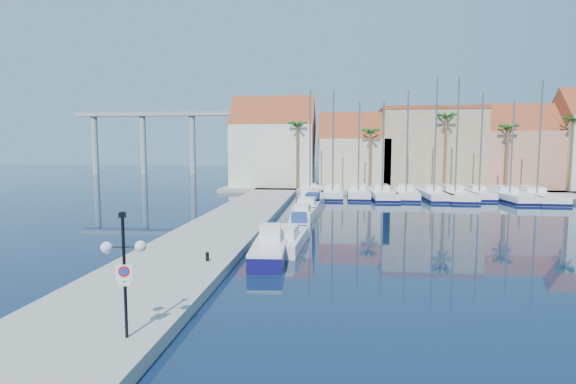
# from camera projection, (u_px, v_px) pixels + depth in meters

# --- Properties ---
(ground) EXTENTS (260.00, 260.00, 0.00)m
(ground) POSITION_uv_depth(u_px,v_px,m) (350.00, 283.00, 20.83)
(ground) COLOR black
(ground) RESTS_ON ground
(quay_west) EXTENTS (6.00, 77.00, 0.50)m
(quay_west) POSITION_uv_depth(u_px,v_px,m) (229.00, 225.00, 35.10)
(quay_west) COLOR gray
(quay_west) RESTS_ON ground
(shore_north) EXTENTS (54.00, 16.00, 0.50)m
(shore_north) POSITION_uv_depth(u_px,v_px,m) (407.00, 188.00, 67.27)
(shore_north) COLOR gray
(shore_north) RESTS_ON ground
(lamp_post) EXTENTS (1.29, 0.60, 3.89)m
(lamp_post) POSITION_uv_depth(u_px,v_px,m) (124.00, 256.00, 13.46)
(lamp_post) COLOR black
(lamp_post) RESTS_ON quay_west
(bollard) EXTENTS (0.18, 0.18, 0.46)m
(bollard) POSITION_uv_depth(u_px,v_px,m) (207.00, 257.00, 22.90)
(bollard) COLOR black
(bollard) RESTS_ON quay_west
(fishing_boat) EXTENTS (2.06, 5.42, 1.87)m
(fishing_boat) POSITION_uv_depth(u_px,v_px,m) (269.00, 250.00, 24.94)
(fishing_boat) COLOR #120D4E
(fishing_boat) RESTS_ON ground
(motorboat_west_0) EXTENTS (2.56, 6.92, 1.40)m
(motorboat_west_0) POSITION_uv_depth(u_px,v_px,m) (286.00, 239.00, 28.37)
(motorboat_west_0) COLOR white
(motorboat_west_0) RESTS_ON ground
(motorboat_west_1) EXTENTS (1.87, 5.14, 1.40)m
(motorboat_west_1) POSITION_uv_depth(u_px,v_px,m) (299.00, 224.00, 33.86)
(motorboat_west_1) COLOR white
(motorboat_west_1) RESTS_ON ground
(motorboat_west_2) EXTENTS (1.98, 5.11, 1.40)m
(motorboat_west_2) POSITION_uv_depth(u_px,v_px,m) (304.00, 214.00, 38.81)
(motorboat_west_2) COLOR white
(motorboat_west_2) RESTS_ON ground
(motorboat_west_3) EXTENTS (2.49, 7.10, 1.40)m
(motorboat_west_3) POSITION_uv_depth(u_px,v_px,m) (307.00, 206.00, 44.13)
(motorboat_west_3) COLOR white
(motorboat_west_3) RESTS_ON ground
(motorboat_west_4) EXTENTS (2.42, 6.23, 1.40)m
(motorboat_west_4) POSITION_uv_depth(u_px,v_px,m) (313.00, 201.00, 48.82)
(motorboat_west_4) COLOR white
(motorboat_west_4) RESTS_ON ground
(motorboat_west_5) EXTENTS (2.96, 7.61, 1.40)m
(motorboat_west_5) POSITION_uv_depth(u_px,v_px,m) (313.00, 196.00, 53.89)
(motorboat_west_5) COLOR white
(motorboat_west_5) RESTS_ON ground
(motorboat_west_6) EXTENTS (2.26, 6.96, 1.40)m
(motorboat_west_6) POSITION_uv_depth(u_px,v_px,m) (316.00, 192.00, 58.33)
(motorboat_west_6) COLOR white
(motorboat_west_6) RESTS_ON ground
(sailboat_0) EXTENTS (3.29, 9.67, 13.30)m
(sailboat_0) POSITION_uv_depth(u_px,v_px,m) (310.00, 192.00, 57.46)
(sailboat_0) COLOR white
(sailboat_0) RESTS_ON ground
(sailboat_1) EXTENTS (2.54, 9.04, 13.05)m
(sailboat_1) POSITION_uv_depth(u_px,v_px,m) (333.00, 193.00, 56.41)
(sailboat_1) COLOR white
(sailboat_1) RESTS_ON ground
(sailboat_2) EXTENTS (2.83, 10.18, 11.76)m
(sailboat_2) POSITION_uv_depth(u_px,v_px,m) (358.00, 193.00, 56.71)
(sailboat_2) COLOR white
(sailboat_2) RESTS_ON ground
(sailboat_3) EXTENTS (3.32, 10.95, 11.86)m
(sailboat_3) POSITION_uv_depth(u_px,v_px,m) (381.00, 193.00, 55.71)
(sailboat_3) COLOR white
(sailboat_3) RESTS_ON ground
(sailboat_4) EXTENTS (3.64, 10.64, 13.05)m
(sailboat_4) POSITION_uv_depth(u_px,v_px,m) (406.00, 193.00, 55.84)
(sailboat_4) COLOR white
(sailboat_4) RESTS_ON ground
(sailboat_5) EXTENTS (2.99, 10.45, 14.57)m
(sailboat_5) POSITION_uv_depth(u_px,v_px,m) (433.00, 194.00, 54.99)
(sailboat_5) COLOR white
(sailboat_5) RESTS_ON ground
(sailboat_6) EXTENTS (3.38, 11.81, 14.54)m
(sailboat_6) POSITION_uv_depth(u_px,v_px,m) (454.00, 194.00, 54.99)
(sailboat_6) COLOR white
(sailboat_6) RESTS_ON ground
(sailboat_7) EXTENTS (2.49, 8.51, 12.70)m
(sailboat_7) POSITION_uv_depth(u_px,v_px,m) (478.00, 193.00, 55.35)
(sailboat_7) COLOR white
(sailboat_7) RESTS_ON ground
(sailboat_8) EXTENTS (3.88, 11.67, 11.65)m
(sailboat_8) POSITION_uv_depth(u_px,v_px,m) (507.00, 195.00, 53.54)
(sailboat_8) COLOR white
(sailboat_8) RESTS_ON ground
(sailboat_9) EXTENTS (3.36, 11.80, 13.89)m
(sailboat_9) POSITION_uv_depth(u_px,v_px,m) (534.00, 196.00, 53.21)
(sailboat_9) COLOR white
(sailboat_9) RESTS_ON ground
(building_0) EXTENTS (12.30, 9.00, 13.50)m
(building_0) POSITION_uv_depth(u_px,v_px,m) (274.00, 146.00, 67.73)
(building_0) COLOR beige
(building_0) RESTS_ON shore_north
(building_1) EXTENTS (10.30, 8.00, 11.00)m
(building_1) POSITION_uv_depth(u_px,v_px,m) (354.00, 154.00, 66.61)
(building_1) COLOR tan
(building_1) RESTS_ON shore_north
(building_2) EXTENTS (14.20, 10.20, 11.50)m
(building_2) POSITION_uv_depth(u_px,v_px,m) (429.00, 147.00, 66.36)
(building_2) COLOR #997D5E
(building_2) RESTS_ON shore_north
(building_3) EXTENTS (10.30, 8.00, 12.00)m
(building_3) POSITION_uv_depth(u_px,v_px,m) (516.00, 150.00, 64.16)
(building_3) COLOR tan
(building_3) RESTS_ON shore_north
(palm_0) EXTENTS (2.60, 2.60, 10.15)m
(palm_0) POSITION_uv_depth(u_px,v_px,m) (297.00, 127.00, 62.11)
(palm_0) COLOR brown
(palm_0) RESTS_ON shore_north
(palm_1) EXTENTS (2.60, 2.60, 9.15)m
(palm_1) POSITION_uv_depth(u_px,v_px,m) (370.00, 134.00, 61.17)
(palm_1) COLOR brown
(palm_1) RESTS_ON shore_north
(palm_2) EXTENTS (2.60, 2.60, 11.15)m
(palm_2) POSITION_uv_depth(u_px,v_px,m) (446.00, 119.00, 59.94)
(palm_2) COLOR brown
(palm_2) RESTS_ON shore_north
(palm_3) EXTENTS (2.60, 2.60, 9.65)m
(palm_3) POSITION_uv_depth(u_px,v_px,m) (508.00, 130.00, 59.25)
(palm_3) COLOR brown
(palm_3) RESTS_ON shore_north
(palm_4) EXTENTS (2.60, 2.60, 10.65)m
(palm_4) POSITION_uv_depth(u_px,v_px,m) (573.00, 122.00, 58.32)
(palm_4) COLOR brown
(palm_4) RESTS_ON shore_north
(viaduct) EXTENTS (48.00, 2.20, 14.45)m
(viaduct) POSITION_uv_depth(u_px,v_px,m) (171.00, 130.00, 105.02)
(viaduct) COLOR #9E9E99
(viaduct) RESTS_ON ground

